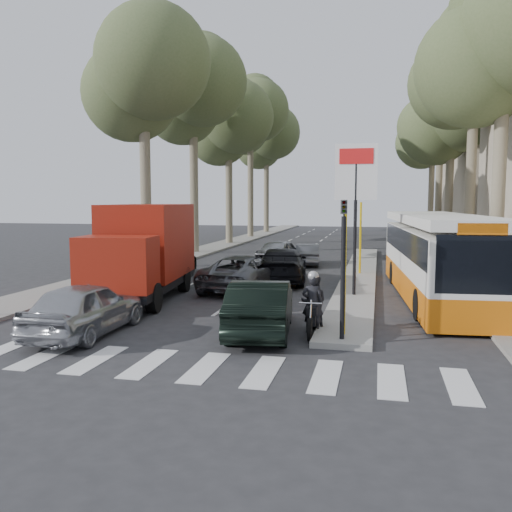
{
  "coord_description": "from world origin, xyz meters",
  "views": [
    {
      "loc": [
        4.08,
        -14.83,
        3.59
      ],
      "look_at": [
        -0.19,
        3.98,
        1.6
      ],
      "focal_mm": 38.0,
      "sensor_mm": 36.0,
      "label": 1
    }
  ],
  "objects": [
    {
      "name": "queue_car_c",
      "position": [
        -1.1,
        13.89,
        0.75
      ],
      "size": [
        2.28,
        4.58,
        1.5
      ],
      "primitive_type": "imported",
      "rotation": [
        0.0,
        0.0,
        3.02
      ],
      "color": "#919398",
      "rests_on": "ground"
    },
    {
      "name": "ground",
      "position": [
        0.0,
        0.0,
        0.0
      ],
      "size": [
        120.0,
        120.0,
        0.0
      ],
      "primitive_type": "plane",
      "color": "#28282B",
      "rests_on": "ground"
    },
    {
      "name": "tree_r_d",
      "position": [
        9.13,
        34.11,
        11.07
      ],
      "size": [
        7.4,
        7.2,
        14.88
      ],
      "color": "#6B604C",
      "rests_on": "ground"
    },
    {
      "name": "billboard",
      "position": [
        3.25,
        5.0,
        3.7
      ],
      "size": [
        1.5,
        12.1,
        5.6
      ],
      "color": "yellow",
      "rests_on": "ground"
    },
    {
      "name": "tree_l_e",
      "position": [
        -7.97,
        44.11,
        10.73
      ],
      "size": [
        7.4,
        7.2,
        14.49
      ],
      "color": "#6B604C",
      "rests_on": "ground"
    },
    {
      "name": "city_bus",
      "position": [
        6.2,
        5.68,
        1.64
      ],
      "size": [
        3.47,
        11.95,
        3.11
      ],
      "rotation": [
        0.0,
        0.0,
        0.08
      ],
      "color": "#D4630B",
      "rests_on": "ground"
    },
    {
      "name": "tree_l_a",
      "position": [
        -7.87,
        12.11,
        10.38
      ],
      "size": [
        7.4,
        7.2,
        14.1
      ],
      "color": "#6B604C",
      "rests_on": "ground"
    },
    {
      "name": "tree_r_b",
      "position": [
        9.23,
        18.11,
        11.42
      ],
      "size": [
        7.4,
        7.2,
        15.27
      ],
      "color": "#6B604C",
      "rests_on": "ground"
    },
    {
      "name": "tree_r_c",
      "position": [
        9.03,
        26.11,
        9.69
      ],
      "size": [
        7.4,
        7.2,
        13.32
      ],
      "color": "#6B604C",
      "rests_on": "ground"
    },
    {
      "name": "traffic_light_island",
      "position": [
        3.25,
        -1.5,
        2.49
      ],
      "size": [
        0.16,
        0.41,
        3.6
      ],
      "color": "black",
      "rests_on": "ground"
    },
    {
      "name": "tree_r_e",
      "position": [
        9.23,
        42.11,
        10.38
      ],
      "size": [
        7.4,
        7.2,
        14.1
      ],
      "color": "#6B604C",
      "rests_on": "ground"
    },
    {
      "name": "pedestrian_far",
      "position": [
        9.89,
        11.09,
        0.9
      ],
      "size": [
        1.05,
        0.56,
        1.55
      ],
      "primitive_type": "imported",
      "rotation": [
        0.0,
        0.0,
        3.25
      ],
      "color": "brown",
      "rests_on": "sidewalk_right"
    },
    {
      "name": "queue_car_e",
      "position": [
        -5.76,
        9.0,
        0.75
      ],
      "size": [
        2.57,
        5.37,
        1.51
      ],
      "primitive_type": "imported",
      "rotation": [
        0.0,
        0.0,
        3.23
      ],
      "color": "black",
      "rests_on": "ground"
    },
    {
      "name": "traffic_island",
      "position": [
        3.25,
        11.0,
        0.08
      ],
      "size": [
        1.5,
        26.0,
        0.16
      ],
      "primitive_type": "cube",
      "color": "gray",
      "rests_on": "ground"
    },
    {
      "name": "dark_hatchback",
      "position": [
        1.04,
        -0.8,
        0.73
      ],
      "size": [
        2.09,
        4.61,
        1.47
      ],
      "primitive_type": "imported",
      "rotation": [
        0.0,
        0.0,
        3.27
      ],
      "color": "black",
      "rests_on": "ground"
    },
    {
      "name": "queue_car_d",
      "position": [
        0.26,
        15.0,
        0.59
      ],
      "size": [
        1.65,
        3.7,
        1.18
      ],
      "primitive_type": "imported",
      "rotation": [
        0.0,
        0.0,
        3.26
      ],
      "color": "#4F5157",
      "rests_on": "ground"
    },
    {
      "name": "queue_car_b",
      "position": [
        -0.03,
        8.37,
        0.76
      ],
      "size": [
        2.77,
        5.44,
        1.51
      ],
      "primitive_type": "imported",
      "rotation": [
        0.0,
        0.0,
        3.27
      ],
      "color": "black",
      "rests_on": "ground"
    },
    {
      "name": "motorcycle",
      "position": [
        2.39,
        -0.38,
        0.78
      ],
      "size": [
        0.74,
        2.02,
        1.72
      ],
      "rotation": [
        0.0,
        0.0,
        0.03
      ],
      "color": "black",
      "rests_on": "ground"
    },
    {
      "name": "tree_l_c",
      "position": [
        -7.77,
        28.11,
        10.04
      ],
      "size": [
        7.4,
        7.2,
        13.71
      ],
      "color": "#6B604C",
      "rests_on": "ground"
    },
    {
      "name": "tree_l_b",
      "position": [
        -7.97,
        20.11,
        11.07
      ],
      "size": [
        7.4,
        7.2,
        14.88
      ],
      "color": "#6B604C",
      "rests_on": "ground"
    },
    {
      "name": "silver_hatchback",
      "position": [
        -3.5,
        -2.0,
        0.73
      ],
      "size": [
        1.73,
        4.27,
        1.45
      ],
      "primitive_type": "imported",
      "rotation": [
        0.0,
        0.0,
        3.14
      ],
      "color": "#A8AAB0",
      "rests_on": "ground"
    },
    {
      "name": "queue_car_a",
      "position": [
        -1.1,
        6.0,
        0.71
      ],
      "size": [
        2.98,
        5.34,
        1.41
      ],
      "primitive_type": "imported",
      "rotation": [
        0.0,
        0.0,
        3.01
      ],
      "color": "#53565B",
      "rests_on": "ground"
    },
    {
      "name": "tree_l_d",
      "position": [
        -7.87,
        36.11,
        11.76
      ],
      "size": [
        7.4,
        7.2,
        15.66
      ],
      "color": "#6B604C",
      "rests_on": "ground"
    },
    {
      "name": "red_truck",
      "position": [
        -4.23,
        3.3,
        1.82
      ],
      "size": [
        3.14,
        6.67,
        3.43
      ],
      "rotation": [
        0.0,
        0.0,
        0.12
      ],
      "color": "black",
      "rests_on": "ground"
    },
    {
      "name": "pedestrian_near",
      "position": [
        8.37,
        10.38,
        1.07
      ],
      "size": [
        0.85,
        1.23,
        1.9
      ],
      "primitive_type": "imported",
      "rotation": [
        0.0,
        0.0,
        1.87
      ],
      "color": "#3D2E45",
      "rests_on": "sidewalk_right"
    },
    {
      "name": "median_left",
      "position": [
        -8.0,
        28.0,
        0.06
      ],
      "size": [
        2.4,
        64.0,
        0.12
      ],
      "primitive_type": "cube",
      "color": "gray",
      "rests_on": "ground"
    },
    {
      "name": "sidewalk_right",
      "position": [
        8.6,
        25.0,
        0.06
      ],
      "size": [
        3.2,
        70.0,
        0.12
      ],
      "primitive_type": "cube",
      "color": "gray",
      "rests_on": "ground"
    },
    {
      "name": "tree_r_a",
      "position": [
        9.13,
        10.11,
        10.38
      ],
      "size": [
        7.4,
        7.2,
        14.1
      ],
      "color": "#6B604C",
      "rests_on": "ground"
    }
  ]
}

